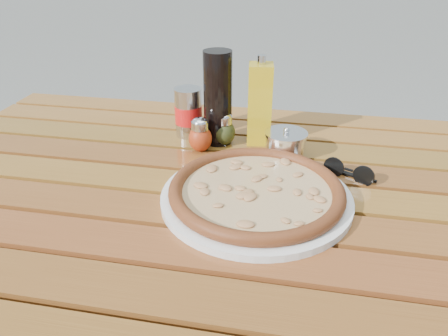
% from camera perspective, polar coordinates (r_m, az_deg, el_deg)
% --- Properties ---
extents(table, '(1.40, 0.90, 0.75)m').
position_cam_1_polar(table, '(0.92, -0.24, -6.41)').
color(table, '#3B1E0D').
rests_on(table, ground).
extents(plate, '(0.44, 0.44, 0.01)m').
position_cam_1_polar(plate, '(0.83, 4.21, -3.83)').
color(plate, white).
rests_on(plate, table).
extents(pizza, '(0.39, 0.39, 0.03)m').
position_cam_1_polar(pizza, '(0.82, 4.25, -2.91)').
color(pizza, beige).
rests_on(pizza, plate).
extents(pepper_shaker, '(0.06, 0.06, 0.08)m').
position_cam_1_polar(pepper_shaker, '(1.00, -3.12, 4.29)').
color(pepper_shaker, '#B13614').
rests_on(pepper_shaker, table).
extents(oregano_shaker, '(0.07, 0.07, 0.08)m').
position_cam_1_polar(oregano_shaker, '(1.04, -0.03, 5.09)').
color(oregano_shaker, '#3B421A').
rests_on(oregano_shaker, table).
extents(dark_bottle, '(0.08, 0.08, 0.22)m').
position_cam_1_polar(dark_bottle, '(1.02, -0.82, 9.07)').
color(dark_bottle, black).
rests_on(dark_bottle, table).
extents(soda_can, '(0.09, 0.09, 0.12)m').
position_cam_1_polar(soda_can, '(1.08, -4.66, 7.22)').
color(soda_can, silver).
rests_on(soda_can, table).
extents(olive_oil_cruet, '(0.06, 0.06, 0.21)m').
position_cam_1_polar(olive_oil_cruet, '(1.03, 4.69, 8.36)').
color(olive_oil_cruet, '#B69613').
rests_on(olive_oil_cruet, table).
extents(parmesan_tin, '(0.10, 0.10, 0.07)m').
position_cam_1_polar(parmesan_tin, '(0.99, 8.03, 3.10)').
color(parmesan_tin, silver).
rests_on(parmesan_tin, table).
extents(sunglasses, '(0.11, 0.06, 0.04)m').
position_cam_1_polar(sunglasses, '(0.93, 15.99, -0.50)').
color(sunglasses, black).
rests_on(sunglasses, table).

